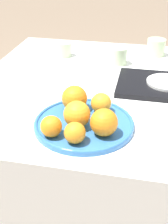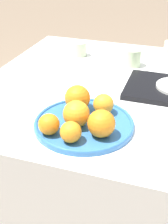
# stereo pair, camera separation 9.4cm
# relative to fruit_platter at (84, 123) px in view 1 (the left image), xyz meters

# --- Properties ---
(ground_plane) EXTENTS (12.00, 12.00, 0.00)m
(ground_plane) POSITION_rel_fruit_platter_xyz_m (0.10, 0.31, -0.73)
(ground_plane) COLOR #7A6651
(table) EXTENTS (1.19, 1.04, 0.72)m
(table) POSITION_rel_fruit_platter_xyz_m (0.10, 0.31, -0.37)
(table) COLOR white
(table) RESTS_ON ground_plane
(fruit_platter) EXTENTS (0.31, 0.31, 0.02)m
(fruit_platter) POSITION_rel_fruit_platter_xyz_m (0.00, 0.00, 0.00)
(fruit_platter) COLOR #336BAD
(fruit_platter) RESTS_ON table
(orange_0) EXTENTS (0.08, 0.08, 0.08)m
(orange_0) POSITION_rel_fruit_platter_xyz_m (-0.02, -0.02, 0.04)
(orange_0) COLOR orange
(orange_0) RESTS_ON fruit_platter
(orange_1) EXTENTS (0.07, 0.07, 0.07)m
(orange_1) POSITION_rel_fruit_platter_xyz_m (0.04, 0.07, 0.04)
(orange_1) COLOR orange
(orange_1) RESTS_ON fruit_platter
(orange_2) EXTENTS (0.06, 0.06, 0.06)m
(orange_2) POSITION_rel_fruit_platter_xyz_m (-0.08, -0.09, 0.03)
(orange_2) COLOR orange
(orange_2) RESTS_ON fruit_platter
(orange_3) EXTENTS (0.08, 0.08, 0.08)m
(orange_3) POSITION_rel_fruit_platter_xyz_m (-0.05, 0.07, 0.05)
(orange_3) COLOR orange
(orange_3) RESTS_ON fruit_platter
(orange_4) EXTENTS (0.08, 0.08, 0.08)m
(orange_4) POSITION_rel_fruit_platter_xyz_m (0.07, -0.05, 0.04)
(orange_4) COLOR orange
(orange_4) RESTS_ON fruit_platter
(orange_5) EXTENTS (0.06, 0.06, 0.06)m
(orange_5) POSITION_rel_fruit_platter_xyz_m (-0.00, -0.10, 0.03)
(orange_5) COLOR orange
(orange_5) RESTS_ON fruit_platter
(serving_tray) EXTENTS (0.37, 0.25, 0.02)m
(serving_tray) POSITION_rel_fruit_platter_xyz_m (0.25, 0.33, 0.00)
(serving_tray) COLOR black
(serving_tray) RESTS_ON table
(side_plate) EXTENTS (0.15, 0.15, 0.01)m
(side_plate) POSITION_rel_fruit_platter_xyz_m (0.25, 0.33, 0.02)
(side_plate) COLOR silver
(side_plate) RESTS_ON serving_tray
(cup_0) EXTENTS (0.08, 0.08, 0.08)m
(cup_0) POSITION_rel_fruit_platter_xyz_m (0.04, 0.54, 0.03)
(cup_0) COLOR #B7CC9E
(cup_0) RESTS_ON table
(cup_1) EXTENTS (0.07, 0.07, 0.07)m
(cup_1) POSITION_rel_fruit_platter_xyz_m (-0.22, 0.59, 0.02)
(cup_1) COLOR #B7CC9E
(cup_1) RESTS_ON table
(cup_2) EXTENTS (0.09, 0.09, 0.08)m
(cup_2) POSITION_rel_fruit_platter_xyz_m (0.21, 0.69, 0.03)
(cup_2) COLOR #B7CC9E
(cup_2) RESTS_ON table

